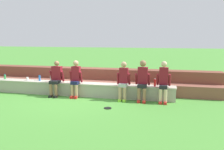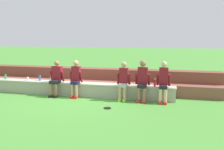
{
  "view_description": "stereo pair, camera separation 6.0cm",
  "coord_description": "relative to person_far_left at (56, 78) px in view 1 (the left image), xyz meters",
  "views": [
    {
      "loc": [
        3.22,
        -8.14,
        2.26
      ],
      "look_at": [
        1.33,
        0.23,
        0.85
      ],
      "focal_mm": 37.61,
      "sensor_mm": 36.0,
      "label": 1
    },
    {
      "loc": [
        3.28,
        -8.13,
        2.26
      ],
      "look_at": [
        1.33,
        0.23,
        0.85
      ],
      "focal_mm": 37.61,
      "sensor_mm": 36.0,
      "label": 2
    }
  ],
  "objects": [
    {
      "name": "person_right_of_center",
      "position": [
        3.3,
        -0.02,
        0.06
      ],
      "size": [
        0.53,
        0.53,
        1.45
      ],
      "color": "#996B4C",
      "rests_on": "ground"
    },
    {
      "name": "water_bottle_near_right",
      "position": [
        -2.45,
        0.28,
        -0.11
      ],
      "size": [
        0.08,
        0.08,
        0.21
      ],
      "color": "green",
      "rests_on": "stone_seating_wall"
    },
    {
      "name": "plastic_cup_right_end",
      "position": [
        -1.38,
        0.24,
        -0.14
      ],
      "size": [
        0.09,
        0.09,
        0.13
      ],
      "primitive_type": "cylinder",
      "color": "white",
      "rests_on": "stone_seating_wall"
    },
    {
      "name": "water_bottle_near_left",
      "position": [
        -0.31,
        0.19,
        -0.08
      ],
      "size": [
        0.07,
        0.07,
        0.27
      ],
      "color": "silver",
      "rests_on": "stone_seating_wall"
    },
    {
      "name": "person_center",
      "position": [
        2.62,
        -0.03,
        0.02
      ],
      "size": [
        0.49,
        0.51,
        1.38
      ],
      "color": "tan",
      "rests_on": "ground"
    },
    {
      "name": "water_bottle_mid_right",
      "position": [
        -0.84,
        0.26,
        -0.09
      ],
      "size": [
        0.08,
        0.08,
        0.24
      ],
      "color": "blue",
      "rests_on": "stone_seating_wall"
    },
    {
      "name": "stone_seating_wall",
      "position": [
        0.82,
        0.23,
        -0.44
      ],
      "size": [
        7.33,
        0.49,
        0.51
      ],
      "color": "#A8A08E",
      "rests_on": "ground"
    },
    {
      "name": "person_far_right",
      "position": [
        4.02,
        -0.01,
        0.03
      ],
      "size": [
        0.49,
        0.54,
        1.43
      ],
      "color": "beige",
      "rests_on": "ground"
    },
    {
      "name": "person_far_left",
      "position": [
        0.0,
        0.0,
        0.0
      ],
      "size": [
        0.55,
        0.6,
        1.35
      ],
      "color": "#996B4C",
      "rests_on": "ground"
    },
    {
      "name": "frisbee",
      "position": [
        2.32,
        -1.15,
        -0.7
      ],
      "size": [
        0.24,
        0.24,
        0.02
      ],
      "primitive_type": "cylinder",
      "color": "black",
      "rests_on": "ground"
    },
    {
      "name": "brick_bleachers",
      "position": [
        0.82,
        1.31,
        -0.33
      ],
      "size": [
        10.91,
        1.14,
        0.91
      ],
      "color": "brown",
      "rests_on": "ground"
    },
    {
      "name": "person_left_of_center",
      "position": [
        0.8,
        -0.0,
        0.02
      ],
      "size": [
        0.48,
        0.49,
        1.38
      ],
      "color": "tan",
      "rests_on": "ground"
    },
    {
      "name": "water_bottle_mid_left",
      "position": [
        3.73,
        0.18,
        -0.07
      ],
      "size": [
        0.08,
        0.08,
        0.28
      ],
      "color": "red",
      "rests_on": "stone_seating_wall"
    },
    {
      "name": "ground_plane",
      "position": [
        0.82,
        0.0,
        -0.71
      ],
      "size": [
        80.0,
        80.0,
        0.0
      ],
      "primitive_type": "plane",
      "color": "#4C9338"
    }
  ]
}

